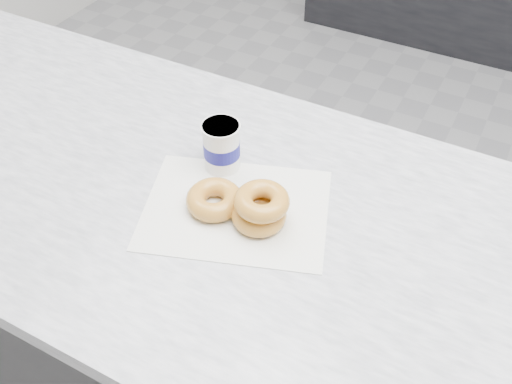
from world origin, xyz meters
The scene contains 5 objects.
ground centered at (0.00, 0.00, 0.00)m, with size 5.00×5.00×0.00m, color gray.
wax_paper centered at (-0.33, -0.60, 0.90)m, with size 0.34×0.26×0.00m, color silver.
donut_single centered at (-0.37, -0.61, 0.92)m, with size 0.11×0.11×0.04m, color gold.
donut_stack centered at (-0.27, -0.61, 0.94)m, with size 0.11×0.11×0.07m.
coffee_cup centered at (-0.41, -0.51, 0.95)m, with size 0.08×0.08×0.10m.
Camera 1 is at (0.05, -1.24, 1.66)m, focal length 40.00 mm.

